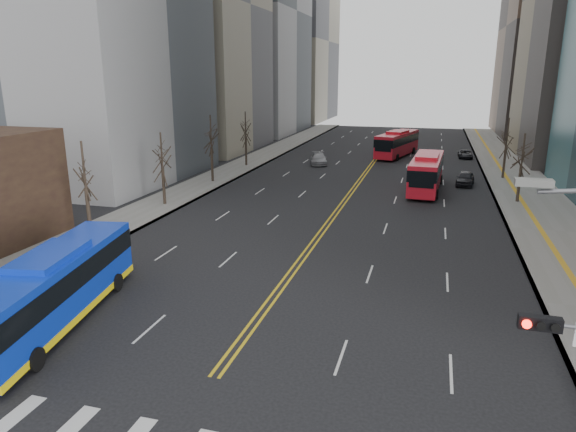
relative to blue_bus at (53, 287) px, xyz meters
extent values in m
cube|color=gray|center=(26.88, 37.72, -1.87)|extent=(7.00, 130.00, 0.15)
cube|color=gray|center=(-7.12, 37.72, -1.87)|extent=(5.00, 130.00, 0.15)
cube|color=gold|center=(9.18, 47.72, -1.94)|extent=(0.15, 100.00, 0.01)
cube|color=gold|center=(9.58, 47.72, -1.94)|extent=(0.15, 100.00, 0.01)
cube|color=#9D947F|center=(-21.62, 58.72, 20.06)|extent=(22.00, 22.00, 44.00)
cube|color=#99999B|center=(-20.62, 85.72, 22.06)|extent=(20.00, 26.00, 48.00)
cube|color=#9D947F|center=(-19.62, 117.72, 18.06)|extent=(18.00, 30.00, 40.00)
cube|color=brown|center=(38.38, 95.72, 19.06)|extent=(18.00, 30.00, 42.00)
cube|color=black|center=(20.38, -5.28, 3.56)|extent=(1.10, 0.28, 0.38)
cylinder|color=#FF190C|center=(20.03, -5.44, 3.56)|extent=(0.24, 0.08, 0.24)
cylinder|color=black|center=(20.38, -5.44, 3.56)|extent=(0.24, 0.08, 0.24)
cylinder|color=black|center=(20.73, -5.44, 3.56)|extent=(0.24, 0.08, 0.24)
cube|color=#999993|center=(19.78, -5.28, 7.36)|extent=(0.90, 0.35, 0.18)
cylinder|color=black|center=(-6.62, 11.72, 0.01)|extent=(0.28, 0.28, 3.90)
cylinder|color=black|center=(-6.62, 22.72, -0.14)|extent=(0.28, 0.28, 3.60)
cylinder|color=black|center=(-6.62, 33.72, 0.06)|extent=(0.28, 0.28, 4.00)
cylinder|color=black|center=(-6.62, 44.72, -0.04)|extent=(0.28, 0.28, 3.80)
cylinder|color=black|center=(25.38, 32.72, -0.19)|extent=(0.28, 0.28, 3.50)
cylinder|color=black|center=(25.38, 44.72, -0.07)|extent=(0.28, 0.28, 3.75)
cube|color=#0D32C9|center=(0.00, 0.00, -0.07)|extent=(4.96, 13.05, 3.06)
cube|color=black|center=(0.00, 0.00, 0.52)|extent=(5.02, 13.08, 1.09)
cube|color=#0D32C9|center=(0.00, 0.00, 1.56)|extent=(2.91, 4.79, 0.40)
cube|color=yellow|center=(0.00, 0.00, -1.39)|extent=(5.02, 13.08, 0.35)
cylinder|color=black|center=(2.06, -3.78, -1.44)|extent=(0.48, 1.04, 1.00)
cylinder|color=black|center=(-2.06, 3.78, -1.44)|extent=(0.48, 1.04, 1.00)
cylinder|color=black|center=(0.56, 4.26, -1.44)|extent=(0.48, 1.04, 1.00)
cube|color=red|center=(16.78, 36.06, -0.02)|extent=(3.41, 12.19, 3.16)
cube|color=black|center=(16.78, 36.06, 0.58)|extent=(3.47, 12.22, 1.12)
cube|color=red|center=(16.78, 36.06, 1.66)|extent=(2.43, 4.34, 0.40)
cylinder|color=black|center=(15.20, 32.28, -1.44)|extent=(0.36, 1.02, 1.00)
cylinder|color=black|center=(17.94, 32.13, -1.44)|extent=(0.36, 1.02, 1.00)
cylinder|color=black|center=(15.63, 39.99, -1.44)|extent=(0.36, 1.02, 1.00)
cylinder|color=black|center=(18.37, 39.84, -1.44)|extent=(0.36, 1.02, 1.00)
cube|color=red|center=(12.09, 58.54, 0.00)|extent=(5.66, 12.45, 3.18)
cube|color=black|center=(12.09, 58.54, 0.60)|extent=(5.73, 12.49, 1.13)
cube|color=red|center=(12.09, 58.54, 1.69)|extent=(3.19, 4.66, 0.40)
cylinder|color=black|center=(9.80, 55.11, -1.44)|extent=(0.54, 1.04, 1.00)
cylinder|color=black|center=(12.47, 54.43, -1.44)|extent=(0.54, 1.04, 1.00)
cylinder|color=black|center=(11.71, 62.65, -1.44)|extent=(0.54, 1.04, 1.00)
cylinder|color=black|center=(14.38, 61.97, -1.44)|extent=(0.54, 1.04, 1.00)
imported|color=silver|center=(-3.12, 1.64, -1.20)|extent=(3.20, 4.80, 1.50)
imported|color=black|center=(20.95, 39.97, -1.19)|extent=(2.30, 4.61, 1.51)
imported|color=gray|center=(2.36, 48.80, -1.20)|extent=(3.36, 5.53, 1.50)
imported|color=black|center=(21.88, 59.84, -1.37)|extent=(2.01, 4.18, 1.15)
camera|label=1|loc=(17.28, -19.08, 9.99)|focal=32.00mm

